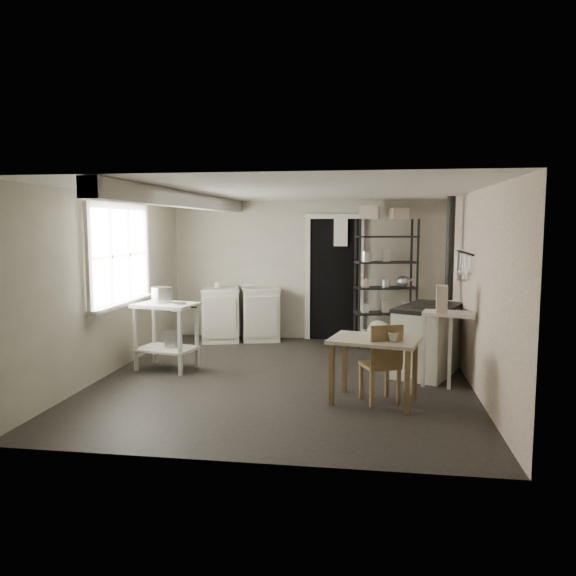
# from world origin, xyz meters

# --- Properties ---
(floor) EXTENTS (5.00, 5.00, 0.00)m
(floor) POSITION_xyz_m (0.00, 0.00, 0.00)
(floor) COLOR black
(floor) RESTS_ON ground
(ceiling) EXTENTS (5.00, 5.00, 0.00)m
(ceiling) POSITION_xyz_m (0.00, 0.00, 2.30)
(ceiling) COLOR silver
(ceiling) RESTS_ON wall_back
(wall_back) EXTENTS (4.50, 0.02, 2.30)m
(wall_back) POSITION_xyz_m (0.00, 2.50, 1.15)
(wall_back) COLOR #B0AB96
(wall_back) RESTS_ON ground
(wall_front) EXTENTS (4.50, 0.02, 2.30)m
(wall_front) POSITION_xyz_m (0.00, -2.50, 1.15)
(wall_front) COLOR #B0AB96
(wall_front) RESTS_ON ground
(wall_left) EXTENTS (0.02, 5.00, 2.30)m
(wall_left) POSITION_xyz_m (-2.25, 0.00, 1.15)
(wall_left) COLOR #B0AB96
(wall_left) RESTS_ON ground
(wall_right) EXTENTS (0.02, 5.00, 2.30)m
(wall_right) POSITION_xyz_m (2.25, 0.00, 1.15)
(wall_right) COLOR #B0AB96
(wall_right) RESTS_ON ground
(window) EXTENTS (0.12, 1.76, 1.28)m
(window) POSITION_xyz_m (-2.22, 0.20, 1.50)
(window) COLOR beige
(window) RESTS_ON wall_left
(doorway) EXTENTS (0.96, 0.10, 2.08)m
(doorway) POSITION_xyz_m (0.45, 2.47, 1.00)
(doorway) COLOR beige
(doorway) RESTS_ON ground
(ceiling_beam) EXTENTS (0.18, 5.00, 0.18)m
(ceiling_beam) POSITION_xyz_m (-1.20, 0.00, 2.20)
(ceiling_beam) COLOR beige
(ceiling_beam) RESTS_ON ceiling
(wallpaper_panel) EXTENTS (0.01, 5.00, 2.30)m
(wallpaper_panel) POSITION_xyz_m (2.24, 0.00, 1.15)
(wallpaper_panel) COLOR beige
(wallpaper_panel) RESTS_ON wall_right
(utensil_rail) EXTENTS (0.06, 1.20, 0.44)m
(utensil_rail) POSITION_xyz_m (2.19, 0.60, 1.55)
(utensil_rail) COLOR silver
(utensil_rail) RESTS_ON wall_right
(prep_table) EXTENTS (0.86, 0.69, 0.88)m
(prep_table) POSITION_xyz_m (-1.61, 0.23, 0.40)
(prep_table) COLOR beige
(prep_table) RESTS_ON ground
(stockpot) EXTENTS (0.35, 0.35, 0.29)m
(stockpot) POSITION_xyz_m (-1.69, 0.30, 0.94)
(stockpot) COLOR silver
(stockpot) RESTS_ON prep_table
(saucepan) EXTENTS (0.19, 0.19, 0.11)m
(saucepan) POSITION_xyz_m (-1.40, 0.14, 0.85)
(saucepan) COLOR silver
(saucepan) RESTS_ON prep_table
(bucket) EXTENTS (0.25, 0.25, 0.23)m
(bucket) POSITION_xyz_m (-1.55, 0.26, 0.39)
(bucket) COLOR silver
(bucket) RESTS_ON prep_table
(base_cabinets) EXTENTS (1.44, 0.92, 0.87)m
(base_cabinets) POSITION_xyz_m (-1.07, 2.18, 0.46)
(base_cabinets) COLOR beige
(base_cabinets) RESTS_ON ground
(mixing_bowl) EXTENTS (0.38, 0.38, 0.07)m
(mixing_bowl) POSITION_xyz_m (-0.95, 2.13, 0.96)
(mixing_bowl) COLOR silver
(mixing_bowl) RESTS_ON base_cabinets
(counter_cup) EXTENTS (0.15, 0.15, 0.10)m
(counter_cup) POSITION_xyz_m (-1.41, 2.07, 0.97)
(counter_cup) COLOR silver
(counter_cup) RESTS_ON base_cabinets
(shelf_rack) EXTENTS (1.00, 0.57, 1.99)m
(shelf_rack) POSITION_xyz_m (1.28, 2.12, 0.95)
(shelf_rack) COLOR black
(shelf_rack) RESTS_ON ground
(shelf_jar) EXTENTS (0.08, 0.08, 0.17)m
(shelf_jar) POSITION_xyz_m (1.02, 2.14, 1.36)
(shelf_jar) COLOR silver
(shelf_jar) RESTS_ON shelf_rack
(storage_box_a) EXTENTS (0.31, 0.28, 0.20)m
(storage_box_a) POSITION_xyz_m (1.01, 2.17, 2.01)
(storage_box_a) COLOR beige
(storage_box_a) RESTS_ON shelf_rack
(storage_box_b) EXTENTS (0.32, 0.31, 0.17)m
(storage_box_b) POSITION_xyz_m (1.45, 2.17, 1.99)
(storage_box_b) COLOR beige
(storage_box_b) RESTS_ON shelf_rack
(stove) EXTENTS (1.01, 1.27, 0.87)m
(stove) POSITION_xyz_m (1.78, 0.53, 0.44)
(stove) COLOR beige
(stove) RESTS_ON ground
(stovepipe) EXTENTS (0.13, 0.13, 1.48)m
(stovepipe) POSITION_xyz_m (2.08, 0.95, 1.59)
(stovepipe) COLOR black
(stovepipe) RESTS_ON stove
(side_ledge) EXTENTS (0.65, 0.44, 0.91)m
(side_ledge) POSITION_xyz_m (1.94, -0.17, 0.43)
(side_ledge) COLOR beige
(side_ledge) RESTS_ON ground
(oats_box) EXTENTS (0.14, 0.21, 0.31)m
(oats_box) POSITION_xyz_m (1.85, -0.21, 1.01)
(oats_box) COLOR beige
(oats_box) RESTS_ON side_ledge
(work_table) EXTENTS (1.04, 0.83, 0.70)m
(work_table) POSITION_xyz_m (1.09, -0.78, 0.38)
(work_table) COLOR beige
(work_table) RESTS_ON ground
(table_cup) EXTENTS (0.11, 0.11, 0.10)m
(table_cup) POSITION_xyz_m (1.28, -0.93, 0.81)
(table_cup) COLOR silver
(table_cup) RESTS_ON work_table
(chair) EXTENTS (0.47, 0.48, 0.87)m
(chair) POSITION_xyz_m (1.15, -0.76, 0.48)
(chair) COLOR brown
(chair) RESTS_ON ground
(flour_sack) EXTENTS (0.46, 0.42, 0.44)m
(flour_sack) POSITION_xyz_m (1.18, 1.97, 0.24)
(flour_sack) COLOR silver
(flour_sack) RESTS_ON ground
(floor_crock) EXTENTS (0.13, 0.13, 0.15)m
(floor_crock) POSITION_xyz_m (1.50, -0.22, 0.07)
(floor_crock) COLOR silver
(floor_crock) RESTS_ON ground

